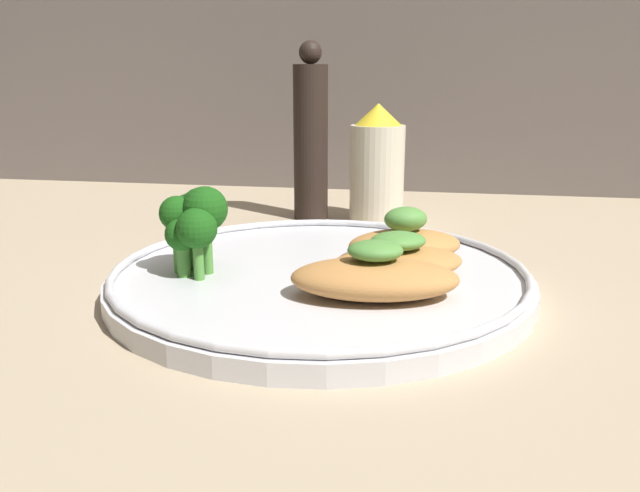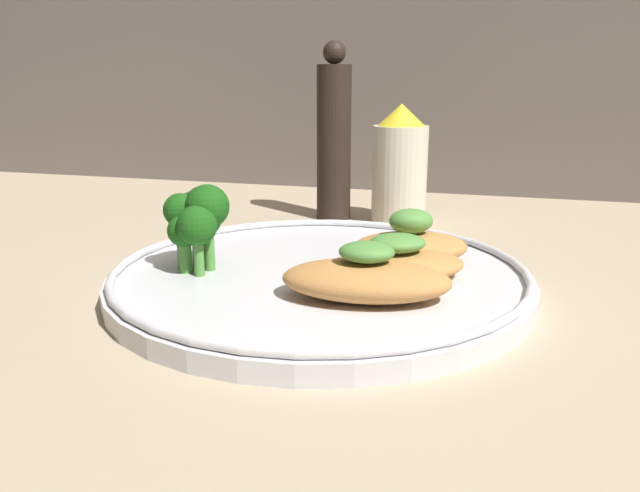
{
  "view_description": "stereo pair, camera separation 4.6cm",
  "coord_description": "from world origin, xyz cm",
  "px_view_note": "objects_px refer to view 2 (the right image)",
  "views": [
    {
      "loc": [
        7.78,
        -43.92,
        15.54
      ],
      "look_at": [
        0.0,
        0.0,
        3.4
      ],
      "focal_mm": 35.0,
      "sensor_mm": 36.0,
      "label": 1
    },
    {
      "loc": [
        12.28,
        -42.88,
        15.54
      ],
      "look_at": [
        0.0,
        0.0,
        3.4
      ],
      "focal_mm": 35.0,
      "sensor_mm": 36.0,
      "label": 2
    }
  ],
  "objects_px": {
    "pepper_grinder": "(334,139)",
    "plate": "(320,277)",
    "broccoli_bunch": "(198,217)",
    "sauce_bottle": "(400,167)"
  },
  "relations": [
    {
      "from": "sauce_bottle",
      "to": "pepper_grinder",
      "type": "bearing_deg",
      "value": 180.0
    },
    {
      "from": "pepper_grinder",
      "to": "broccoli_bunch",
      "type": "bearing_deg",
      "value": -98.06
    },
    {
      "from": "pepper_grinder",
      "to": "plate",
      "type": "bearing_deg",
      "value": -77.56
    },
    {
      "from": "plate",
      "to": "sauce_bottle",
      "type": "bearing_deg",
      "value": 85.09
    },
    {
      "from": "plate",
      "to": "broccoli_bunch",
      "type": "height_order",
      "value": "broccoli_bunch"
    },
    {
      "from": "sauce_bottle",
      "to": "pepper_grinder",
      "type": "xyz_separation_m",
      "value": [
        -0.07,
        0.0,
        0.03
      ]
    },
    {
      "from": "broccoli_bunch",
      "to": "sauce_bottle",
      "type": "bearing_deg",
      "value": 66.87
    },
    {
      "from": "plate",
      "to": "sauce_bottle",
      "type": "distance_m",
      "value": 0.25
    },
    {
      "from": "sauce_bottle",
      "to": "plate",
      "type": "bearing_deg",
      "value": -94.91
    },
    {
      "from": "broccoli_bunch",
      "to": "pepper_grinder",
      "type": "xyz_separation_m",
      "value": [
        0.04,
        0.26,
        0.04
      ]
    }
  ]
}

